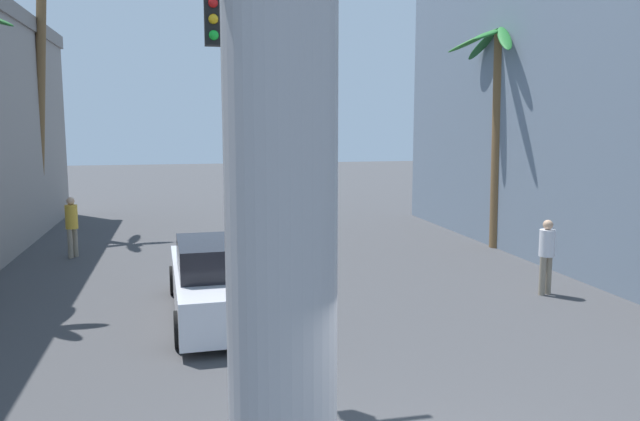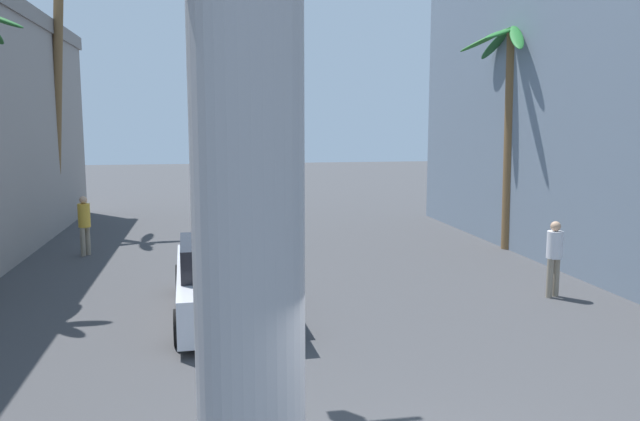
# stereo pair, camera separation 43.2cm
# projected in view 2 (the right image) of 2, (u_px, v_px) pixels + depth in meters

# --- Properties ---
(ground_plane) EXTENTS (90.69, 90.69, 0.00)m
(ground_plane) POSITION_uv_depth(u_px,v_px,m) (291.00, 279.00, 15.29)
(ground_plane) COLOR #424244
(neon_sign_pole) EXTENTS (2.94, 1.37, 10.47)m
(neon_sign_pole) POSITION_uv_depth(u_px,v_px,m) (246.00, 14.00, 4.51)
(neon_sign_pole) COLOR #9E9EA3
(neon_sign_pole) RESTS_ON ground
(car_lead) EXTENTS (2.26, 5.02, 1.56)m
(car_lead) POSITION_uv_depth(u_px,v_px,m) (228.00, 279.00, 12.45)
(car_lead) COLOR black
(car_lead) RESTS_ON ground
(palm_tree_far_left) EXTENTS (3.17, 3.16, 9.60)m
(palm_tree_far_left) POSITION_uv_depth(u_px,v_px,m) (56.00, 62.00, 21.66)
(palm_tree_far_left) COLOR brown
(palm_tree_far_left) RESTS_ON ground
(palm_tree_mid_right) EXTENTS (2.89, 3.00, 6.66)m
(palm_tree_mid_right) POSITION_uv_depth(u_px,v_px,m) (511.00, 112.00, 18.56)
(palm_tree_mid_right) COLOR brown
(palm_tree_mid_right) RESTS_ON ground
(pedestrian_mid_right) EXTENTS (0.43, 0.43, 1.69)m
(pedestrian_mid_right) POSITION_uv_depth(u_px,v_px,m) (554.00, 253.00, 13.61)
(pedestrian_mid_right) COLOR gray
(pedestrian_mid_right) RESTS_ON ground
(pedestrian_far_left) EXTENTS (0.47, 0.47, 1.73)m
(pedestrian_far_left) POSITION_uv_depth(u_px,v_px,m) (84.00, 221.00, 17.91)
(pedestrian_far_left) COLOR gray
(pedestrian_far_left) RESTS_ON ground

